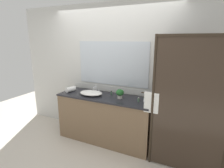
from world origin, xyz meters
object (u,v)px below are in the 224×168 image
at_px(sink_basin, 91,93).
at_px(amenity_bottle_shampoo, 111,93).
at_px(rolled_towel_near_edge, 71,89).
at_px(amenity_bottle_lotion, 144,100).
at_px(amenity_bottle_conditioner, 139,100).
at_px(potted_plant, 120,93).
at_px(faucet, 96,90).

distance_m(sink_basin, amenity_bottle_shampoo, 0.39).
height_order(sink_basin, rolled_towel_near_edge, rolled_towel_near_edge).
relative_size(sink_basin, amenity_bottle_lotion, 5.87).
bearing_deg(amenity_bottle_shampoo, amenity_bottle_conditioner, -14.83).
distance_m(amenity_bottle_shampoo, rolled_towel_near_edge, 0.85).
bearing_deg(amenity_bottle_conditioner, amenity_bottle_lotion, 30.12).
height_order(potted_plant, amenity_bottle_lotion, potted_plant).
relative_size(sink_basin, faucet, 2.63).
xyz_separation_m(amenity_bottle_shampoo, rolled_towel_near_edge, (-0.84, -0.15, 0.01)).
height_order(sink_basin, amenity_bottle_shampoo, amenity_bottle_shampoo).
distance_m(faucet, amenity_bottle_shampoo, 0.35).
distance_m(sink_basin, amenity_bottle_conditioner, 0.94).
bearing_deg(faucet, amenity_bottle_conditioner, -10.68).
bearing_deg(amenity_bottle_lotion, sink_basin, -177.01).
height_order(amenity_bottle_conditioner, rolled_towel_near_edge, rolled_towel_near_edge).
bearing_deg(rolled_towel_near_edge, faucet, 19.54).
bearing_deg(amenity_bottle_shampoo, faucet, 176.45).
xyz_separation_m(sink_basin, rolled_towel_near_edge, (-0.49, 0.01, 0.01)).
height_order(amenity_bottle_lotion, rolled_towel_near_edge, rolled_towel_near_edge).
xyz_separation_m(sink_basin, faucet, (0.00, 0.18, 0.00)).
height_order(sink_basin, amenity_bottle_lotion, same).
xyz_separation_m(faucet, potted_plant, (0.57, -0.13, 0.05)).
xyz_separation_m(amenity_bottle_lotion, amenity_bottle_conditioner, (-0.08, -0.05, 0.00)).
bearing_deg(amenity_bottle_lotion, amenity_bottle_conditioner, -149.88).
xyz_separation_m(faucet, amenity_bottle_lotion, (1.02, -0.13, -0.01)).
distance_m(potted_plant, rolled_towel_near_edge, 1.06).
bearing_deg(amenity_bottle_lotion, potted_plant, -179.85).
xyz_separation_m(potted_plant, amenity_bottle_conditioner, (0.36, -0.05, -0.06)).
bearing_deg(potted_plant, faucet, 167.32).
bearing_deg(amenity_bottle_conditioner, amenity_bottle_shampoo, 165.17).
relative_size(potted_plant, amenity_bottle_lotion, 2.17).
distance_m(faucet, rolled_towel_near_edge, 0.52).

